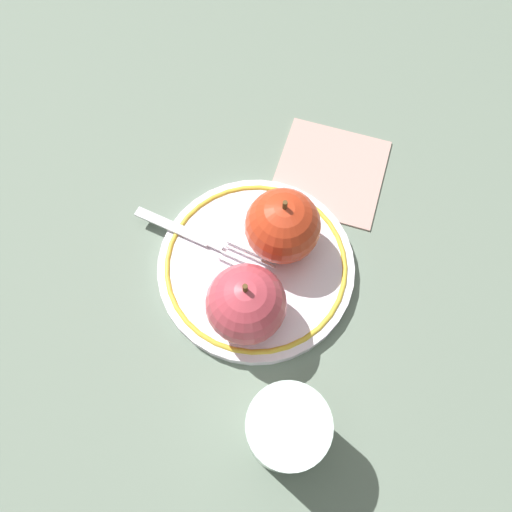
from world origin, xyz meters
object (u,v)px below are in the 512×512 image
plate (256,266)px  apple_red_whole (283,226)px  drinking_glass (286,430)px  napkin_folded (330,171)px  apple_second_whole (248,304)px  fork (198,238)px

plate → apple_red_whole: apple_red_whole is taller
drinking_glass → napkin_folded: (0.32, -0.05, -0.05)m
drinking_glass → apple_second_whole: bearing=19.6°
fork → napkin_folded: (0.11, -0.16, -0.02)m
apple_second_whole → fork: bearing=35.0°
drinking_glass → plate: bearing=11.6°
apple_red_whole → fork: (0.00, 0.10, -0.04)m
plate → fork: bearing=68.0°
fork → napkin_folded: bearing=57.9°
apple_second_whole → fork: 0.12m
plate → apple_red_whole: (0.03, -0.03, 0.05)m
plate → apple_red_whole: 0.06m
apple_red_whole → apple_second_whole: same height
fork → drinking_glass: size_ratio=1.67×
apple_red_whole → fork: 0.10m
apple_red_whole → napkin_folded: (0.11, -0.06, -0.06)m
apple_red_whole → drinking_glass: apple_red_whole is taller
plate → fork: (0.03, 0.07, 0.01)m
plate → apple_second_whole: 0.08m
plate → apple_second_whole: apple_second_whole is taller
napkin_folded → apple_second_whole: bearing=155.2°
plate → fork: size_ratio=1.33×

